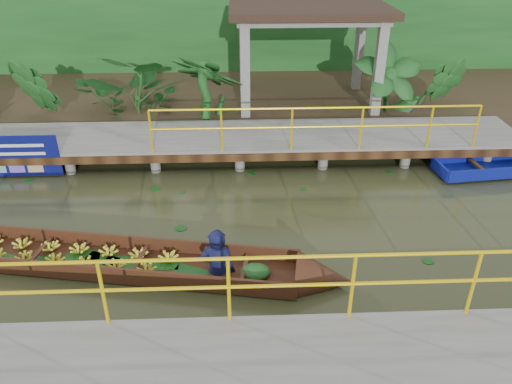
{
  "coord_description": "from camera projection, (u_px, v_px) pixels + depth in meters",
  "views": [
    {
      "loc": [
        0.94,
        -8.03,
        5.37
      ],
      "look_at": [
        1.3,
        0.5,
        0.6
      ],
      "focal_mm": 35.0,
      "sensor_mm": 36.0,
      "label": 1
    }
  ],
  "objects": [
    {
      "name": "pavilion",
      "position": [
        309.0,
        19.0,
        13.82
      ],
      "size": [
        4.4,
        3.0,
        3.0
      ],
      "color": "slate",
      "rests_on": "ground"
    },
    {
      "name": "foliage_backdrop",
      "position": [
        207.0,
        25.0,
        17.34
      ],
      "size": [
        30.0,
        0.8,
        4.0
      ],
      "primitive_type": "cube",
      "color": "#164519",
      "rests_on": "ground"
    },
    {
      "name": "far_dock",
      "position": [
        200.0,
        140.0,
        12.35
      ],
      "size": [
        16.0,
        2.06,
        1.66
      ],
      "color": "slate",
      "rests_on": "ground"
    },
    {
      "name": "land_strip",
      "position": [
        207.0,
        97.0,
        16.02
      ],
      "size": [
        30.0,
        8.0,
        0.45
      ],
      "primitive_type": "cube",
      "color": "#34291A",
      "rests_on": "ground"
    },
    {
      "name": "vendor_boat",
      "position": [
        107.0,
        254.0,
        8.58
      ],
      "size": [
        9.02,
        2.47,
        2.07
      ],
      "rotation": [
        0.0,
        0.0,
        -0.18
      ],
      "color": "#391C0F",
      "rests_on": "ground"
    },
    {
      "name": "tropical_plants",
      "position": [
        200.0,
        88.0,
        13.62
      ],
      "size": [
        14.22,
        1.22,
        1.52
      ],
      "color": "#164519",
      "rests_on": "ground"
    },
    {
      "name": "ground",
      "position": [
        190.0,
        233.0,
        9.59
      ],
      "size": [
        80.0,
        80.0,
        0.0
      ],
      "primitive_type": "plane",
      "color": "#2B2E17",
      "rests_on": "ground"
    }
  ]
}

